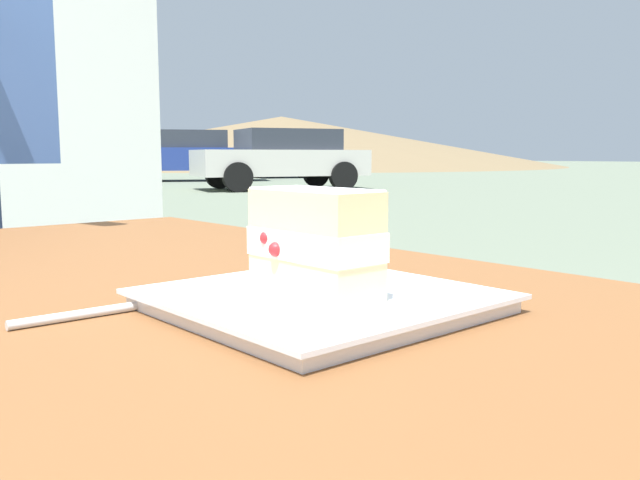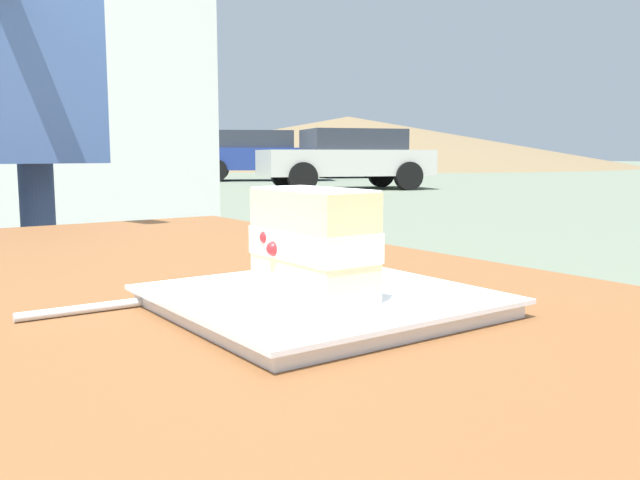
% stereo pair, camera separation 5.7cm
% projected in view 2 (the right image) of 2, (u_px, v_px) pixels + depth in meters
% --- Properties ---
extents(patio_table, '(1.51, 0.85, 0.70)m').
position_uv_depth(patio_table, '(170.00, 398.00, 0.61)').
color(patio_table, brown).
rests_on(patio_table, ground).
extents(dessert_plate, '(0.25, 0.25, 0.02)m').
position_uv_depth(dessert_plate, '(320.00, 301.00, 0.57)').
color(dessert_plate, white).
rests_on(dessert_plate, patio_table).
extents(cake_slice, '(0.12, 0.06, 0.09)m').
position_uv_depth(cake_slice, '(313.00, 243.00, 0.55)').
color(cake_slice, beige).
rests_on(cake_slice, dessert_plate).
extents(dessert_fork, '(0.02, 0.17, 0.01)m').
position_uv_depth(dessert_fork, '(134.00, 303.00, 0.58)').
color(dessert_fork, silver).
rests_on(dessert_fork, patio_table).
extents(parked_car_near, '(3.02, 4.40, 1.43)m').
position_uv_depth(parked_car_near, '(347.00, 157.00, 16.01)').
color(parked_car_near, beige).
rests_on(parked_car_near, ground).
extents(parked_car_far, '(3.58, 4.62, 1.59)m').
position_uv_depth(parked_car_far, '(259.00, 154.00, 21.30)').
color(parked_car_far, navy).
rests_on(parked_car_far, ground).
extents(parked_car_extra, '(4.82, 3.45, 1.63)m').
position_uv_depth(parked_car_extra, '(337.00, 154.00, 25.26)').
color(parked_car_extra, navy).
rests_on(parked_car_extra, ground).
extents(distant_hill, '(40.79, 40.79, 3.65)m').
position_uv_depth(distant_hill, '(348.00, 141.00, 49.80)').
color(distant_hill, brown).
rests_on(distant_hill, ground).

